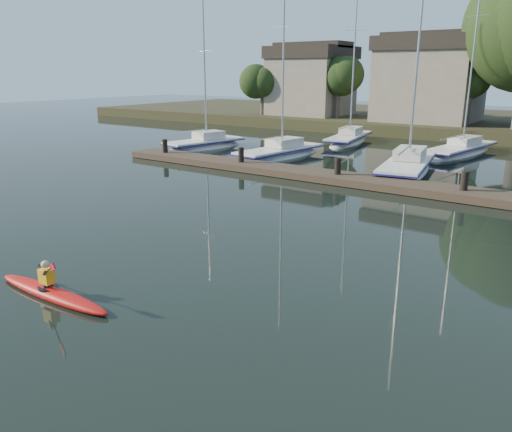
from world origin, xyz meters
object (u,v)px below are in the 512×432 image
Objects in this scene: kayak at (51,291)px; sailboat_6 at (460,157)px; dock at (396,185)px; sailboat_2 at (407,175)px; sailboat_1 at (280,160)px; sailboat_5 at (349,145)px; sailboat_0 at (205,151)px.

kayak is 28.76m from sailboat_6.
dock is at bearing -79.91° from sailboat_6.
kayak is 20.64m from sailboat_2.
dock is 10.38m from sailboat_1.
dock is 4.61m from sailboat_2.
sailboat_6 is at bearing 83.05° from kayak.
sailboat_5 reaches higher than dock.
sailboat_0 is at bearing -174.97° from sailboat_1.
sailboat_1 is at bearing 105.88° from kayak.
sailboat_2 reaches higher than dock.
sailboat_0 reaches higher than kayak.
sailboat_1 is 8.34m from sailboat_2.
kayak is 0.26× the size of sailboat_2.
sailboat_2 reaches higher than sailboat_6.
sailboat_0 is 0.75× the size of sailboat_2.
sailboat_5 is (7.19, 8.71, 0.01)m from sailboat_0.
kayak is 21.65m from sailboat_1.
sailboat_2 is 1.05× the size of sailboat_6.
sailboat_2 is (-0.98, 4.48, -0.40)m from dock.
dock is 2.20× the size of sailboat_2.
sailboat_5 is (0.64, 8.92, 0.01)m from sailboat_1.
sailboat_5 is (-7.70, 8.99, 0.02)m from sailboat_2.
kayak is 30.14m from sailboat_5.
kayak is 16.31m from dock.
sailboat_5 is at bearing 120.60° from sailboat_2.
sailboat_1 is 0.88× the size of sailboat_2.
sailboat_6 is (15.71, 7.80, 0.02)m from sailboat_0.
dock is 12.57m from sailboat_6.
sailboat_1 is at bearing -129.47° from sailboat_6.
kayak reaches higher than dock.
sailboat_0 is 0.82× the size of sailboat_5.
dock is 16.03m from sailboat_5.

